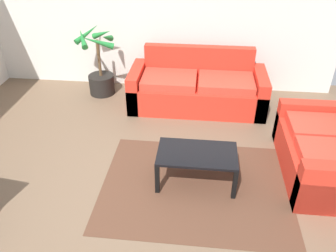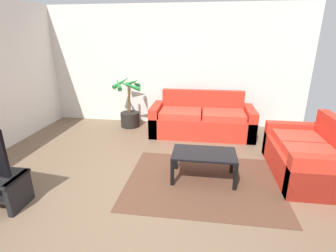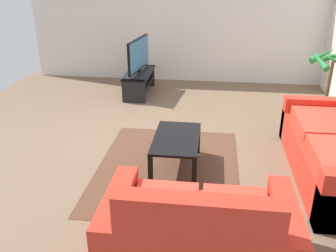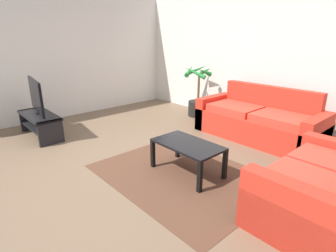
# 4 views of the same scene
# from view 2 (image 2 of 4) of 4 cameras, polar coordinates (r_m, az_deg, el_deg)

# --- Properties ---
(ground_plane) EXTENTS (6.60, 6.60, 0.00)m
(ground_plane) POSITION_cam_2_polar(r_m,az_deg,el_deg) (3.62, -4.35, -14.21)
(ground_plane) COLOR brown
(wall_back) EXTENTS (6.00, 0.06, 2.70)m
(wall_back) POSITION_cam_2_polar(r_m,az_deg,el_deg) (6.01, 1.54, 13.20)
(wall_back) COLOR silver
(wall_back) RESTS_ON ground
(couch_main) EXTENTS (2.15, 0.90, 0.90)m
(couch_main) POSITION_cam_2_polar(r_m,az_deg,el_deg) (5.49, 7.61, 1.21)
(couch_main) COLOR red
(couch_main) RESTS_ON ground
(couch_loveseat) EXTENTS (0.90, 1.50, 0.90)m
(couch_loveseat) POSITION_cam_2_polar(r_m,az_deg,el_deg) (4.36, 28.93, -6.15)
(couch_loveseat) COLOR red
(couch_loveseat) RESTS_ON ground
(coffee_table) EXTENTS (0.92, 0.53, 0.42)m
(coffee_table) POSITION_cam_2_polar(r_m,az_deg,el_deg) (3.73, 8.14, -6.82)
(coffee_table) COLOR black
(coffee_table) RESTS_ON ground
(area_rug) EXTENTS (2.20, 1.70, 0.01)m
(area_rug) POSITION_cam_2_polar(r_m,az_deg,el_deg) (3.81, 7.87, -12.34)
(area_rug) COLOR #513323
(area_rug) RESTS_ON ground
(potted_palm) EXTENTS (0.74, 0.75, 1.16)m
(potted_palm) POSITION_cam_2_polar(r_m,az_deg,el_deg) (5.96, -8.72, 3.46)
(potted_palm) COLOR black
(potted_palm) RESTS_ON ground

